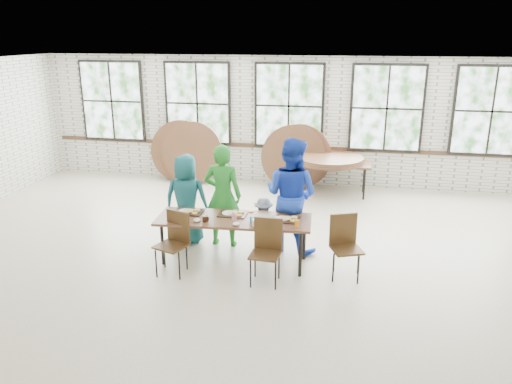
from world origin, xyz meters
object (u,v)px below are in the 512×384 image
at_px(chair_near_left, 175,237).
at_px(chair_near_right, 267,245).
at_px(dining_table, 234,221).
at_px(storage_table, 329,164).

relative_size(chair_near_left, chair_near_right, 1.00).
distance_m(dining_table, chair_near_left, 0.94).
bearing_deg(dining_table, chair_near_left, -152.39).
distance_m(dining_table, storage_table, 4.04).
relative_size(chair_near_right, storage_table, 0.53).
bearing_deg(dining_table, storage_table, 67.99).
height_order(dining_table, chair_near_left, chair_near_left).
height_order(chair_near_right, storage_table, chair_near_right).
height_order(chair_near_left, storage_table, chair_near_left).
bearing_deg(storage_table, dining_table, -109.13).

